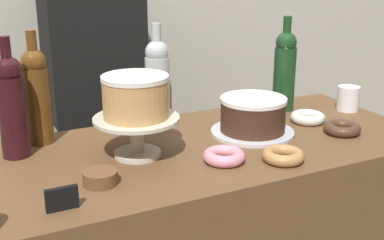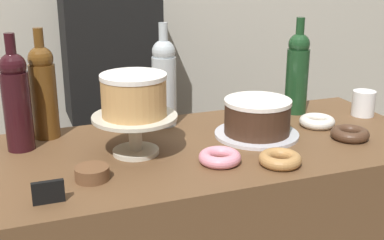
% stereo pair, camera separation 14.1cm
% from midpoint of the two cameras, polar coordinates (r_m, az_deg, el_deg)
% --- Properties ---
extents(cake_stand_pedestal, '(0.23, 0.23, 0.11)m').
position_cam_midpoint_polar(cake_stand_pedestal, '(1.36, -3.54, -0.89)').
color(cake_stand_pedestal, beige).
rests_on(cake_stand_pedestal, display_counter).
extents(white_layer_cake, '(0.18, 0.18, 0.11)m').
position_cam_midpoint_polar(white_layer_cake, '(1.33, -3.61, 2.82)').
color(white_layer_cake, tan).
rests_on(white_layer_cake, cake_stand_pedestal).
extents(silver_serving_platter, '(0.25, 0.25, 0.01)m').
position_cam_midpoint_polar(silver_serving_platter, '(1.54, 9.92, -1.63)').
color(silver_serving_platter, silver).
rests_on(silver_serving_platter, display_counter).
extents(chocolate_round_cake, '(0.20, 0.20, 0.10)m').
position_cam_midpoint_polar(chocolate_round_cake, '(1.52, 10.04, 0.39)').
color(chocolate_round_cake, '#3D2619').
rests_on(chocolate_round_cake, silver_serving_platter).
extents(wine_bottle_amber, '(0.08, 0.08, 0.33)m').
position_cam_midpoint_polar(wine_bottle_amber, '(1.51, -13.94, 3.25)').
color(wine_bottle_amber, '#5B3814').
rests_on(wine_bottle_amber, display_counter).
extents(wine_bottle_green, '(0.08, 0.08, 0.33)m').
position_cam_midpoint_polar(wine_bottle_green, '(1.76, 14.10, 5.31)').
color(wine_bottle_green, '#193D1E').
rests_on(wine_bottle_green, display_counter).
extents(wine_bottle_clear, '(0.08, 0.08, 0.33)m').
position_cam_midpoint_polar(wine_bottle_clear, '(1.58, -0.63, 4.40)').
color(wine_bottle_clear, '#B2BCC1').
rests_on(wine_bottle_clear, display_counter).
extents(wine_bottle_dark_red, '(0.08, 0.08, 0.33)m').
position_cam_midpoint_polar(wine_bottle_dark_red, '(1.43, -16.64, 2.19)').
color(wine_bottle_dark_red, black).
rests_on(wine_bottle_dark_red, display_counter).
extents(donut_chocolate, '(0.11, 0.11, 0.03)m').
position_cam_midpoint_polar(donut_chocolate, '(1.58, 19.90, -1.52)').
color(donut_chocolate, '#472D1E').
rests_on(donut_chocolate, display_counter).
extents(donut_pink, '(0.11, 0.11, 0.03)m').
position_cam_midpoint_polar(donut_pink, '(1.32, 6.22, -4.28)').
color(donut_pink, pink).
rests_on(donut_pink, display_counter).
extents(donut_sugar, '(0.11, 0.11, 0.03)m').
position_cam_midpoint_polar(donut_sugar, '(1.66, 16.35, -0.19)').
color(donut_sugar, silver).
rests_on(donut_sugar, display_counter).
extents(donut_maple, '(0.11, 0.11, 0.03)m').
position_cam_midpoint_polar(donut_maple, '(1.34, 12.93, -4.40)').
color(donut_maple, '#B27F47').
rests_on(donut_maple, display_counter).
extents(cookie_stack, '(0.08, 0.08, 0.03)m').
position_cam_midpoint_polar(cookie_stack, '(1.24, -8.05, -6.06)').
color(cookie_stack, brown).
rests_on(cookie_stack, display_counter).
extents(price_sign_chalkboard, '(0.07, 0.01, 0.05)m').
position_cam_midpoint_polar(price_sign_chalkboard, '(1.14, -12.56, -8.06)').
color(price_sign_chalkboard, black).
rests_on(price_sign_chalkboard, display_counter).
extents(coffee_cup_ceramic, '(0.08, 0.08, 0.09)m').
position_cam_midpoint_polar(coffee_cup_ceramic, '(1.82, 20.96, 1.75)').
color(coffee_cup_ceramic, white).
rests_on(coffee_cup_ceramic, display_counter).
extents(barista_figure, '(0.36, 0.22, 1.60)m').
position_cam_midpoint_polar(barista_figure, '(2.05, -6.80, 0.33)').
color(barista_figure, black).
rests_on(barista_figure, ground_plane).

